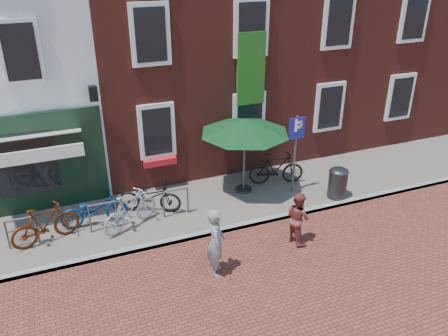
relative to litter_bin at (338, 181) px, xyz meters
name	(u,v)px	position (x,y,z in m)	size (l,w,h in m)	color
ground	(171,245)	(-5.30, -0.42, -0.64)	(80.00, 80.00, 0.00)	brown
sidewalk	(190,208)	(-4.30, 1.08, -0.59)	(24.00, 3.00, 0.10)	slate
building_brick_mid	(165,6)	(-3.30, 6.58, 4.36)	(6.00, 8.00, 10.00)	maroon
filler_right	(437,5)	(9.20, 6.58, 3.86)	(7.00, 8.00, 9.00)	maroon
litter_bin	(338,181)	(0.00, 0.00, 0.00)	(0.56, 0.56, 1.04)	#2D2E30
parking_sign	(296,141)	(-1.08, 0.77, 1.15)	(0.50, 0.07, 2.48)	#4C4C4F
parasol	(245,123)	(-2.46, 1.39, 1.70)	(2.67, 2.67, 2.47)	#4C4C4F
woman	(216,242)	(-4.60, -1.87, 0.23)	(0.63, 0.41, 1.73)	gray
boy	(298,218)	(-2.20, -1.45, 0.08)	(0.69, 0.54, 1.43)	brown
bicycle_1	(45,224)	(-8.24, 0.76, -0.01)	(0.49, 1.75, 1.05)	#4C1B06
bicycle_2	(94,209)	(-6.98, 1.15, -0.06)	(0.63, 1.80, 0.95)	navy
bicycle_3	(130,210)	(-6.10, 0.65, -0.01)	(0.49, 1.75, 1.05)	#A5A5A7
bicycle_4	(149,197)	(-5.44, 1.26, -0.06)	(0.63, 1.80, 0.95)	black
bicycle_5	(276,168)	(-1.31, 1.45, -0.01)	(0.49, 1.75, 1.05)	black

